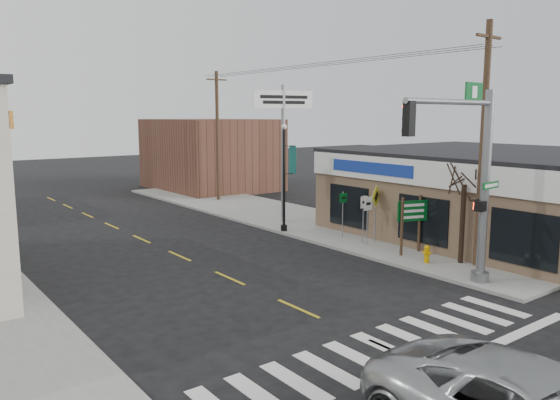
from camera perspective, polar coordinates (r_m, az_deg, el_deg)
ground at (r=14.57m, az=12.22°, el=-15.35°), size 140.00×140.00×0.00m
sidewalk_right at (r=29.45m, az=4.46°, el=-2.64°), size 6.00×38.00×0.13m
center_line at (r=20.32m, az=-5.31°, el=-8.12°), size 0.12×56.00×0.01m
crosswalk at (r=14.81m, az=11.01°, el=-14.89°), size 11.00×2.20×0.01m
thrift_store at (r=28.94m, az=22.12°, el=0.41°), size 12.00×14.00×4.00m
bldg_distant_right at (r=44.59m, az=-7.24°, el=4.77°), size 8.00×10.00×5.60m
traffic_signal_pole at (r=19.28m, az=19.45°, el=3.20°), size 5.40×0.40×6.84m
guide_sign at (r=23.52m, az=13.61°, el=-1.66°), size 1.40×0.13×2.45m
fire_hydrant at (r=22.46m, az=15.09°, el=-5.38°), size 0.23×0.23×0.72m
ped_crossing_sign at (r=25.37m, az=9.98°, el=-0.32°), size 1.02×0.07×2.63m
lamp_post at (r=27.23m, az=0.52°, el=3.21°), size 0.70×0.55×5.36m
dance_center_sign at (r=29.61m, az=0.33°, el=8.33°), size 3.49×0.22×7.41m
bare_tree at (r=22.31m, az=18.78°, el=2.95°), size 2.34×2.34×4.68m
shrub_front at (r=24.36m, az=24.20°, el=-4.57°), size 1.25×1.25×0.93m
shrub_back at (r=26.57m, az=11.57°, el=-2.99°), size 1.13×1.13×0.85m
utility_pole_near at (r=22.07m, az=20.43°, el=5.58°), size 1.61×0.24×9.26m
utility_pole_far at (r=37.68m, az=-6.55°, el=6.79°), size 1.52×0.23×8.72m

